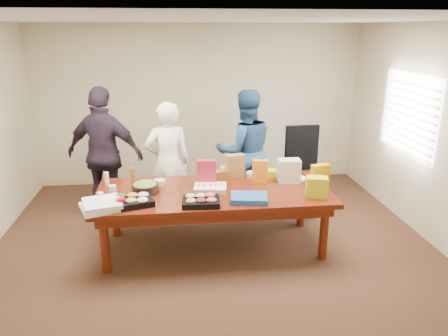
{
  "coord_description": "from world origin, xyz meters",
  "views": [
    {
      "loc": [
        -0.45,
        -4.76,
        2.6
      ],
      "look_at": [
        0.14,
        0.1,
        1.0
      ],
      "focal_mm": 34.09,
      "sensor_mm": 36.0,
      "label": 1
    }
  ],
  "objects": [
    {
      "name": "pizza_box_upper",
      "position": [
        -1.25,
        -0.4,
        0.82
      ],
      "size": [
        0.48,
        0.48,
        0.04
      ],
      "primitive_type": "cube",
      "rotation": [
        0.0,
        0.0,
        0.26
      ],
      "color": "white",
      "rests_on": "pizza_box_lower"
    },
    {
      "name": "person_center",
      "position": [
        -0.54,
        0.85,
        0.85
      ],
      "size": [
        0.68,
        0.51,
        1.7
      ],
      "primitive_type": "imported",
      "rotation": [
        0.0,
        0.0,
        3.31
      ],
      "color": "white",
      "rests_on": "floor"
    },
    {
      "name": "salad_bowl",
      "position": [
        -0.81,
        0.05,
        0.8
      ],
      "size": [
        0.34,
        0.34,
        0.1
      ],
      "primitive_type": "cylinder",
      "rotation": [
        0.0,
        0.0,
        -0.07
      ],
      "color": "black",
      "rests_on": "conference_table"
    },
    {
      "name": "banana_bunch",
      "position": [
        0.76,
        0.46,
        0.79
      ],
      "size": [
        0.27,
        0.19,
        0.08
      ],
      "primitive_type": "cube",
      "rotation": [
        0.0,
        0.0,
        -0.19
      ],
      "color": "#D9CF0B",
      "rests_on": "conference_table"
    },
    {
      "name": "pizza_box_lower",
      "position": [
        -1.27,
        -0.4,
        0.77
      ],
      "size": [
        0.5,
        0.5,
        0.04
      ],
      "primitive_type": "cube",
      "rotation": [
        0.0,
        0.0,
        0.37
      ],
      "color": "white",
      "rests_on": "conference_table"
    },
    {
      "name": "grocery_bag_yellow",
      "position": [
        1.16,
        -0.33,
        0.87
      ],
      "size": [
        0.27,
        0.21,
        0.24
      ],
      "primitive_type": "cube",
      "rotation": [
        0.0,
        0.0,
        -0.23
      ],
      "color": "#C3D217",
      "rests_on": "conference_table"
    },
    {
      "name": "grocery_bag_white",
      "position": [
        0.98,
        0.2,
        0.9
      ],
      "size": [
        0.29,
        0.22,
        0.29
      ],
      "primitive_type": "cube",
      "rotation": [
        0.0,
        0.0,
        -0.07
      ],
      "color": "silver",
      "rests_on": "conference_table"
    },
    {
      "name": "person_left",
      "position": [
        -1.41,
        1.06,
        0.94
      ],
      "size": [
        1.2,
        0.8,
        1.89
      ],
      "primitive_type": "imported",
      "rotation": [
        0.0,
        0.0,
        2.81
      ],
      "color": "#271C2A",
      "rests_on": "floor"
    },
    {
      "name": "ranch_bottle",
      "position": [
        -1.3,
        0.36,
        0.83
      ],
      "size": [
        0.07,
        0.07,
        0.16
      ],
      "primitive_type": "cylinder",
      "rotation": [
        0.0,
        0.0,
        0.21
      ],
      "color": "white",
      "rests_on": "conference_table"
    },
    {
      "name": "dip_bowl_a",
      "position": [
        0.55,
        0.44,
        0.78
      ],
      "size": [
        0.17,
        0.17,
        0.07
      ],
      "primitive_type": "cylinder",
      "rotation": [
        0.0,
        0.0,
        0.06
      ],
      "color": "beige",
      "rests_on": "conference_table"
    },
    {
      "name": "chip_bag_red",
      "position": [
        -0.07,
        0.17,
        0.92
      ],
      "size": [
        0.24,
        0.12,
        0.34
      ],
      "primitive_type": "cube",
      "rotation": [
        0.0,
        0.0,
        -0.13
      ],
      "color": "#B01D36",
      "rests_on": "conference_table"
    },
    {
      "name": "chip_bag_orange",
      "position": [
        0.61,
        0.22,
        0.9
      ],
      "size": [
        0.21,
        0.14,
        0.29
      ],
      "primitive_type": "cube",
      "rotation": [
        0.0,
        0.0,
        -0.32
      ],
      "color": "orange",
      "rests_on": "conference_table"
    },
    {
      "name": "window_panel",
      "position": [
        2.72,
        0.6,
        1.5
      ],
      "size": [
        0.03,
        1.4,
        1.1
      ],
      "primitive_type": "cube",
      "color": "white",
      "rests_on": "wall_right"
    },
    {
      "name": "veggie_tray",
      "position": [
        -0.94,
        -0.31,
        0.78
      ],
      "size": [
        0.52,
        0.45,
        0.07
      ],
      "primitive_type": "cube",
      "rotation": [
        0.0,
        0.0,
        0.28
      ],
      "color": "black",
      "rests_on": "conference_table"
    },
    {
      "name": "wall_back",
      "position": [
        0.0,
        2.5,
        1.35
      ],
      "size": [
        5.5,
        0.04,
        2.7
      ],
      "primitive_type": "cube",
      "color": "beige",
      "rests_on": "floor"
    },
    {
      "name": "person_right",
      "position": [
        0.58,
        1.15,
        0.9
      ],
      "size": [
        0.93,
        0.76,
        1.8
      ],
      "primitive_type": "imported",
      "rotation": [
        0.0,
        0.0,
        3.23
      ],
      "color": "navy",
      "rests_on": "floor"
    },
    {
      "name": "plate_b",
      "position": [
        0.96,
        0.44,
        0.76
      ],
      "size": [
        0.3,
        0.3,
        0.01
      ],
      "primitive_type": "cylinder",
      "rotation": [
        0.0,
        0.0,
        0.31
      ],
      "color": "silver",
      "rests_on": "conference_table"
    },
    {
      "name": "office_chair",
      "position": [
        1.44,
        0.94,
        0.6
      ],
      "size": [
        0.65,
        0.65,
        1.2
      ],
      "primitive_type": "cube",
      "rotation": [
        0.0,
        0.0,
        0.07
      ],
      "color": "black",
      "rests_on": "floor"
    },
    {
      "name": "fruit_tray",
      "position": [
        -0.18,
        -0.4,
        0.78
      ],
      "size": [
        0.43,
        0.35,
        0.06
      ],
      "primitive_type": "cube",
      "rotation": [
        0.0,
        0.0,
        -0.06
      ],
      "color": "black",
      "rests_on": "conference_table"
    },
    {
      "name": "window_blinds",
      "position": [
        2.68,
        0.6,
        1.5
      ],
      "size": [
        0.04,
        1.36,
        1.0
      ],
      "primitive_type": "cube",
      "color": "beige",
      "rests_on": "wall_right"
    },
    {
      "name": "red_cup",
      "position": [
        -1.04,
        -0.42,
        0.81
      ],
      "size": [
        0.11,
        0.11,
        0.12
      ],
      "primitive_type": "cylinder",
      "rotation": [
        0.0,
        0.0,
        -0.33
      ],
      "color": "#BE0020",
      "rests_on": "conference_table"
    },
    {
      "name": "mustard_bottle",
      "position": [
        -0.03,
        0.33,
        0.83
      ],
      "size": [
        0.07,
        0.07,
        0.17
      ],
      "primitive_type": "cylinder",
      "rotation": [
        0.0,
        0.0,
        0.16
      ],
      "color": "#FFAC28",
      "rests_on": "conference_table"
    },
    {
      "name": "kraft_bag",
      "position": [
        0.33,
        0.46,
        0.9
      ],
      "size": [
        0.26,
        0.18,
        0.3
      ],
      "primitive_type": "cube",
      "rotation": [
        0.0,
        0.0,
        0.22
      ],
      "color": "olive",
      "rests_on": "conference_table"
    },
    {
      "name": "chip_bag_blue",
      "position": [
        0.37,
        -0.36,
        0.78
      ],
      "size": [
        0.46,
        0.37,
        0.06
      ],
      "primitive_type": "cube",
      "rotation": [
        0.0,
        0.0,
        -0.17
      ],
      "color": "#2054A0",
      "rests_on": "conference_table"
    },
    {
      "name": "bread_loaf",
      "position": [
        0.11,
        0.4,
        0.81
      ],
      "size": [
        0.3,
        0.18,
        0.11
      ],
      "primitive_type": "cube",
      "rotation": [
        0.0,
        0.0,
        0.23
      ],
      "color": "brown",
      "rests_on": "conference_table"
    },
    {
      "name": "plate_a",
      "position": [
        1.12,
        0.3,
        0.76
      ],
      "size": [
        0.3,
        0.3,
        0.01
      ],
      "primitive_type": "cylinder",
      "rotation": [
        0.0,
        0.0,
        -0.33
      ],
      "color": "white",
      "rests_on": "conference_table"
    },
    {
      "name": "mayo_jar",
      "position": [
        0.18,
        0.5,
        0.82
      ],
      "size": [
        0.12,
        0.12,
        0.14
      ],
      "primitive_type": "cylinder",
      "rotation": [
        0.0,
        0.0,
        0.32
      ],
      "color": "white",
      "rests_on": "conference_table"
    },
    {
      "name": "wall_front",
      "position": [
        0.0,
        -2.5,
        1.35
      ],
      "size": [
        5.5,
        0.04,
        2.7
      ],
      "primitive_type": "cube",
      "color": "beige",
      "rests_on": "floor"
    },
    {
      "name": "sheet_cake",
      "position": [
        -0.04,
        0.0,
        0.78
      ],
      "size": [
        0.42,
        0.34,
        0.07
      ],
      "primitive_type": "cube",
      "rotation": [
        0.0,
        0.0,
        -0.15
      ],
      "color": "white",
      "rests_on": "conference_table"
    },
    {
      "name": "dip_bowl_b",
      "position": [
        -0.65,
        0.29,
        0.78
      ],
      "size": [
        0.17,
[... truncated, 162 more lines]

